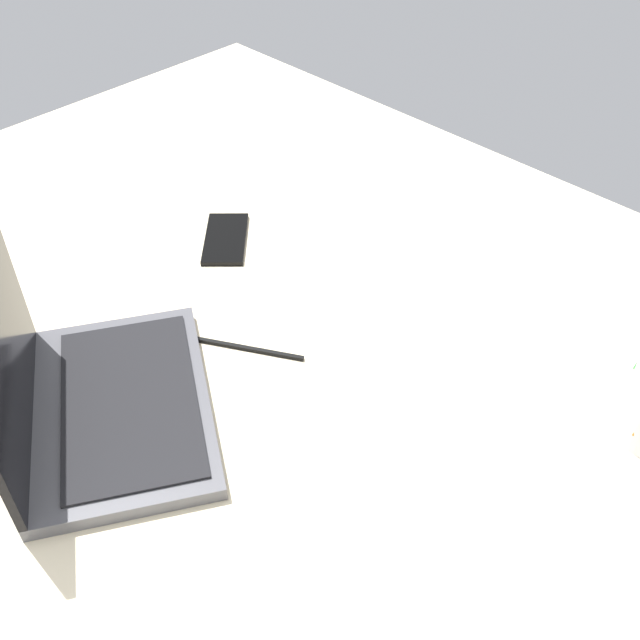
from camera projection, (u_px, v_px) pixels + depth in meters
bed_mattress at (280, 406)px, 110.03cm from camera, size 180.00×140.00×18.00cm
laptop at (90, 395)px, 93.67cm from camera, size 40.14×36.79×23.00cm
cell_phone at (226, 239)px, 125.18cm from camera, size 14.70×14.72×0.80cm
charger_cable at (246, 348)px, 105.81cm from camera, size 15.01×9.04×0.60cm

